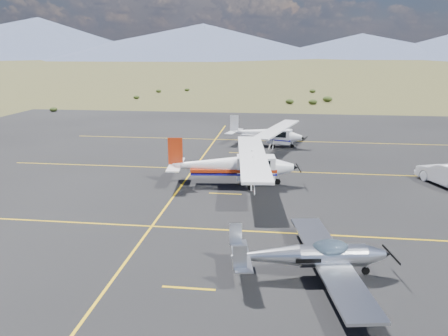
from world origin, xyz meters
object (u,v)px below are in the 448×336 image
(aircraft_low_wing, at_px, (314,256))
(aircraft_plain, at_px, (267,133))
(aircraft_cessna, at_px, (234,164))
(sedan, at_px, (448,175))

(aircraft_low_wing, height_order, aircraft_plain, aircraft_plain)
(aircraft_cessna, xyz_separation_m, sedan, (13.67, 1.40, -0.61))
(aircraft_plain, bearing_deg, aircraft_low_wing, -68.06)
(aircraft_low_wing, bearing_deg, aircraft_cessna, 100.52)
(sedan, bearing_deg, aircraft_low_wing, 32.52)
(aircraft_plain, xyz_separation_m, sedan, (11.93, -10.79, -0.40))
(aircraft_cessna, xyz_separation_m, aircraft_plain, (1.74, 12.19, -0.21))
(aircraft_low_wing, bearing_deg, aircraft_plain, 86.19)
(aircraft_cessna, distance_m, sedan, 13.76)
(aircraft_low_wing, relative_size, sedan, 1.85)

